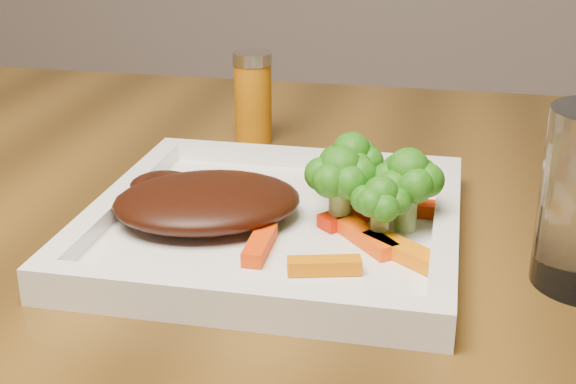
# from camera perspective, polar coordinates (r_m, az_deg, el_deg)

# --- Properties ---
(plate) EXTENTS (0.27, 0.27, 0.01)m
(plate) POSITION_cam_1_polar(r_m,az_deg,el_deg) (0.60, -0.93, -2.65)
(plate) COLOR white
(plate) RESTS_ON dining_table
(steak) EXTENTS (0.17, 0.15, 0.03)m
(steak) POSITION_cam_1_polar(r_m,az_deg,el_deg) (0.60, -5.77, -0.66)
(steak) COLOR #341107
(steak) RESTS_ON plate
(broccoli_0) EXTENTS (0.07, 0.07, 0.07)m
(broccoli_0) POSITION_cam_1_polar(r_m,az_deg,el_deg) (0.62, 4.52, 2.09)
(broccoli_0) COLOR #246410
(broccoli_0) RESTS_ON plate
(broccoli_1) EXTENTS (0.07, 0.07, 0.06)m
(broccoli_1) POSITION_cam_1_polar(r_m,az_deg,el_deg) (0.58, 8.47, 0.26)
(broccoli_1) COLOR #306A11
(broccoli_1) RESTS_ON plate
(broccoli_2) EXTENTS (0.05, 0.05, 0.06)m
(broccoli_2) POSITION_cam_1_polar(r_m,az_deg,el_deg) (0.56, 6.59, -0.83)
(broccoli_2) COLOR #246911
(broccoli_2) RESTS_ON plate
(broccoli_3) EXTENTS (0.07, 0.07, 0.06)m
(broccoli_3) POSITION_cam_1_polar(r_m,az_deg,el_deg) (0.59, 3.72, 0.37)
(broccoli_3) COLOR #226010
(broccoli_3) RESTS_ON plate
(carrot_0) EXTENTS (0.05, 0.02, 0.01)m
(carrot_0) POSITION_cam_1_polar(r_m,az_deg,el_deg) (0.53, 2.60, -5.25)
(carrot_0) COLOR #D56A03
(carrot_0) RESTS_ON plate
(carrot_1) EXTENTS (0.06, 0.05, 0.01)m
(carrot_1) POSITION_cam_1_polar(r_m,az_deg,el_deg) (0.55, 8.22, -4.17)
(carrot_1) COLOR orange
(carrot_1) RESTS_ON plate
(carrot_2) EXTENTS (0.01, 0.05, 0.01)m
(carrot_2) POSITION_cam_1_polar(r_m,az_deg,el_deg) (0.55, -2.02, -3.77)
(carrot_2) COLOR #ED3903
(carrot_2) RESTS_ON plate
(carrot_3) EXTENTS (0.06, 0.02, 0.01)m
(carrot_3) POSITION_cam_1_polar(r_m,az_deg,el_deg) (0.62, 8.84, -1.11)
(carrot_3) COLOR #F33403
(carrot_3) RESTS_ON plate
(carrot_5) EXTENTS (0.05, 0.05, 0.01)m
(carrot_5) POSITION_cam_1_polar(r_m,az_deg,el_deg) (0.57, 5.61, -3.22)
(carrot_5) COLOR #FF4D04
(carrot_5) RESTS_ON plate
(carrot_6) EXTENTS (0.05, 0.06, 0.01)m
(carrot_6) POSITION_cam_1_polar(r_m,az_deg,el_deg) (0.60, 4.83, -1.57)
(carrot_6) COLOR red
(carrot_6) RESTS_ON plate
(spice_shaker) EXTENTS (0.05, 0.05, 0.09)m
(spice_shaker) POSITION_cam_1_polar(r_m,az_deg,el_deg) (0.80, -2.51, 6.70)
(spice_shaker) COLOR #AC6009
(spice_shaker) RESTS_ON dining_table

